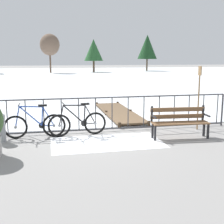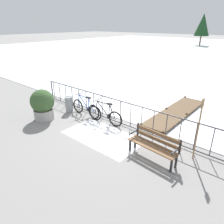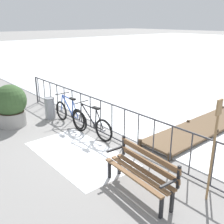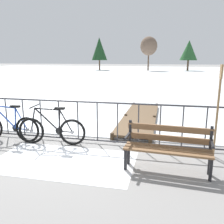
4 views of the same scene
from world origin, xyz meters
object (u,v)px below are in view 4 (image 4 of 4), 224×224
object	(u,v)px
bicycle_near_railing	(9,127)
bicycle_second	(52,130)
oar_upright	(218,106)
park_bench	(168,144)

from	to	relation	value
bicycle_near_railing	bicycle_second	world-z (taller)	same
bicycle_second	oar_upright	world-z (taller)	oar_upright
bicycle_second	bicycle_near_railing	bearing A→B (deg)	179.54
park_bench	oar_upright	world-z (taller)	oar_upright
park_bench	oar_upright	bearing A→B (deg)	38.21
bicycle_near_railing	bicycle_second	size ratio (longest dim) A/B	1.00
bicycle_second	park_bench	xyz separation A→B (m)	(2.78, -0.81, 0.14)
bicycle_near_railing	oar_upright	size ratio (longest dim) A/B	0.86
bicycle_second	oar_upright	xyz separation A→B (m)	(3.76, -0.05, 0.77)
oar_upright	bicycle_near_railing	bearing A→B (deg)	179.36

